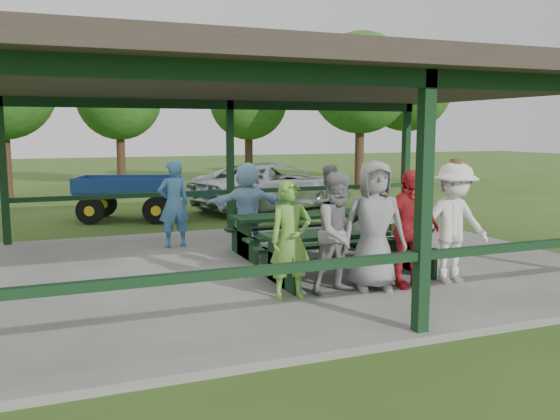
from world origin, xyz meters
name	(u,v)px	position (x,y,z in m)	size (l,w,h in m)	color
ground	(294,269)	(0.00, 0.00, 0.00)	(90.00, 90.00, 0.00)	#33531A
concrete_slab	(294,266)	(0.00, 0.00, 0.05)	(10.00, 8.00, 0.10)	slate
pavilion_structure	(294,86)	(0.00, 0.00, 3.17)	(10.60, 8.60, 3.24)	black
picnic_table_near	(347,247)	(0.42, -1.20, 0.58)	(2.74, 1.39, 0.75)	black
picnic_table_far	(302,228)	(0.52, 0.80, 0.58)	(2.70, 1.39, 0.75)	black
table_setting	(361,227)	(0.69, -1.16, 0.88)	(2.19, 0.45, 0.10)	white
contestant_green	(291,240)	(-0.89, -1.99, 0.93)	(0.60, 0.40, 1.65)	#67A83C
contestant_grey_left	(340,233)	(-0.12, -1.98, 0.98)	(0.85, 0.66, 1.75)	gray
contestant_grey_mid	(374,225)	(0.43, -2.00, 1.06)	(0.93, 0.61, 1.91)	gray
contestant_red	(408,229)	(0.97, -2.06, 0.98)	(1.03, 0.43, 1.76)	red
contestant_white_fedora	(454,223)	(1.78, -2.09, 1.03)	(1.21, 0.72, 1.90)	white
spectator_lblue	(247,205)	(-0.30, 1.66, 0.95)	(1.58, 0.50, 1.71)	#9ACAEF
spectator_blue	(174,204)	(-1.65, 2.23, 0.97)	(0.64, 0.42, 1.75)	teal
spectator_grey	(328,204)	(1.44, 1.58, 0.91)	(0.79, 0.61, 1.62)	gray
pickup_truck	(276,186)	(2.51, 7.34, 0.73)	(2.41, 5.23, 1.45)	silver
farm_trailer	(129,197)	(-1.94, 6.87, 0.63)	(3.65, 2.29, 1.28)	navy
tree_far_left	(1,87)	(-5.29, 13.63, 3.90)	(3.69, 3.69, 5.76)	#352515
tree_left	(119,98)	(-0.98, 16.62, 3.76)	(3.56, 3.56, 5.56)	#352515
tree_mid	(248,101)	(4.66, 16.30, 3.70)	(3.51, 3.51, 5.48)	#352515
tree_right	(361,83)	(7.86, 11.77, 4.27)	(4.04, 4.04, 6.31)	#352515
tree_far_right	(407,86)	(11.79, 14.42, 4.42)	(4.18, 4.18, 6.53)	#352515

